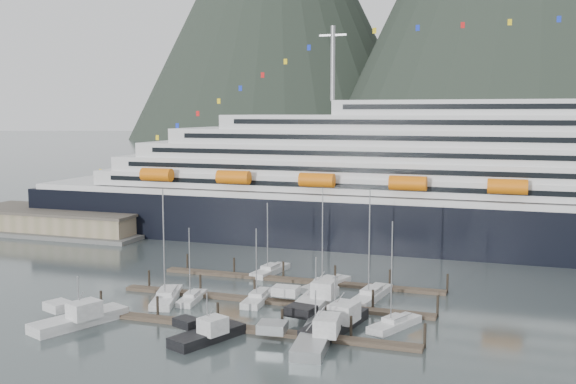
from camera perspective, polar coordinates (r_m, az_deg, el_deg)
name	(u,v)px	position (r m, az deg, el deg)	size (l,w,h in m)	color
ground	(297,312)	(96.08, 0.73, -10.10)	(1600.00, 1600.00, 0.00)	#424D4E
cruise_ship	(524,192)	(143.14, 19.38, 0.04)	(210.00, 30.40, 50.30)	black
warehouse	(60,223)	(165.95, -18.71, -2.47)	(46.00, 20.00, 5.80)	#595956
dock_near	(236,327)	(88.79, -4.41, -11.34)	(48.18, 2.28, 3.20)	#3F3228
dock_mid	(271,301)	(100.32, -1.42, -9.18)	(48.18, 2.28, 3.20)	#3F3228
dock_far	(299,280)	(112.17, 0.92, -7.46)	(48.18, 2.28, 3.20)	#3F3228
sailboat_a	(192,298)	(102.11, -8.13, -8.91)	(3.33, 8.11, 11.52)	#B5B5B5
sailboat_b	(166,298)	(102.72, -10.25, -8.82)	(6.46, 11.78, 17.46)	#B5B5B5
sailboat_c	(259,299)	(101.05, -2.51, -9.01)	(3.31, 9.75, 11.57)	#B5B5B5
sailboat_d	(371,296)	(103.12, 7.06, -8.71)	(4.40, 12.25, 17.05)	#B5B5B5
sailboat_e	(270,271)	(117.84, -1.50, -6.71)	(4.05, 10.41, 12.97)	#B5B5B5
sailboat_g	(326,285)	(108.82, 3.23, -7.84)	(5.89, 11.28, 16.65)	#B5B5B5
sailboat_h	(395,325)	(90.18, 9.01, -11.04)	(6.07, 9.31, 14.61)	#B5B5B5
trawler_a	(78,318)	(94.34, -17.32, -10.16)	(10.87, 13.53, 7.22)	#B5B5B5
trawler_b	(207,334)	(85.01, -6.89, -11.82)	(8.92, 10.67, 6.58)	black
trawler_c	(314,336)	(83.61, 2.22, -12.05)	(10.29, 14.47, 7.22)	#989B9E
trawler_d	(334,322)	(88.60, 3.90, -10.93)	(10.10, 13.56, 7.81)	black
trawler_e	(315,299)	(98.94, 2.29, -9.01)	(9.26, 12.15, 7.91)	#B5B5B5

